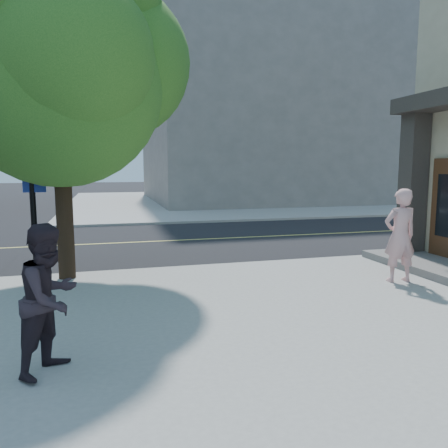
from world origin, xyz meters
name	(u,v)px	position (x,y,z in m)	size (l,w,h in m)	color
ground	(39,279)	(0.00, 0.00, 0.00)	(140.00, 140.00, 0.00)	black
road_ew	(59,246)	(0.00, 4.50, 0.01)	(140.00, 9.00, 0.01)	black
sidewalk_ne	(262,200)	(13.50, 21.50, 0.06)	(29.00, 25.00, 0.12)	#969692
filler_ne	(267,109)	(14.00, 22.00, 7.12)	(18.00, 16.00, 14.00)	slate
man_on_phone	(400,236)	(7.65, -2.73, 1.13)	(0.74, 0.48, 2.02)	#D79E9E
pedestrian	(50,298)	(0.87, -5.19, 1.03)	(0.88, 0.69, 1.82)	#2A2027
street_tree	(63,57)	(0.80, -0.49, 4.90)	(5.58, 5.08, 7.41)	black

